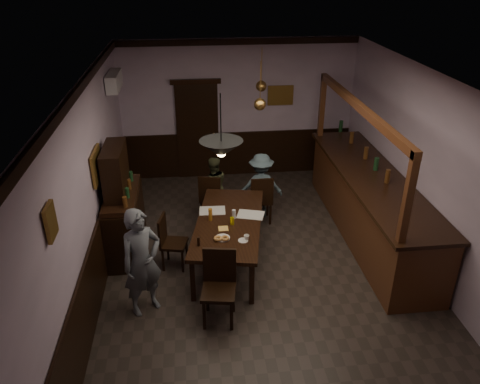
{
  "coord_description": "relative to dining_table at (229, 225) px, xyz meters",
  "views": [
    {
      "loc": [
        -1.05,
        -5.73,
        4.48
      ],
      "look_at": [
        -0.32,
        0.79,
        1.15
      ],
      "focal_mm": 35.0,
      "sensor_mm": 36.0,
      "label": 1
    }
  ],
  "objects": [
    {
      "name": "room",
      "position": [
        0.52,
        -0.59,
        0.81
      ],
      "size": [
        5.01,
        8.01,
        3.01
      ],
      "color": "#2D2621",
      "rests_on": "ground"
    },
    {
      "name": "dining_table",
      "position": [
        0.0,
        0.0,
        0.0
      ],
      "size": [
        1.39,
        2.35,
        0.75
      ],
      "rotation": [
        0.0,
        0.0,
        -0.19
      ],
      "color": "black",
      "rests_on": "ground"
    },
    {
      "name": "chair_far_left",
      "position": [
        -0.21,
        1.33,
        -0.17
      ],
      "size": [
        0.5,
        0.5,
        0.95
      ],
      "rotation": [
        0.0,
        0.0,
        2.88
      ],
      "color": "black",
      "rests_on": "ground"
    },
    {
      "name": "chair_far_right",
      "position": [
        0.69,
        1.16,
        -0.17
      ],
      "size": [
        0.41,
        0.41,
        0.95
      ],
      "rotation": [
        0.0,
        0.0,
        3.14
      ],
      "color": "black",
      "rests_on": "ground"
    },
    {
      "name": "chair_near",
      "position": [
        -0.25,
        -1.29,
        -0.12
      ],
      "size": [
        0.51,
        0.51,
        1.03
      ],
      "rotation": [
        0.0,
        0.0,
        -0.16
      ],
      "color": "black",
      "rests_on": "ground"
    },
    {
      "name": "chair_side",
      "position": [
        -0.94,
        -0.02,
        -0.2
      ],
      "size": [
        0.46,
        0.46,
        0.89
      ],
      "rotation": [
        0.0,
        0.0,
        1.36
      ],
      "color": "black",
      "rests_on": "ground"
    },
    {
      "name": "person_standing",
      "position": [
        -1.26,
        -1.03,
        0.11
      ],
      "size": [
        0.69,
        0.64,
        1.59
      ],
      "primitive_type": "imported",
      "rotation": [
        0.0,
        0.0,
        0.58
      ],
      "color": "slate",
      "rests_on": "ground"
    },
    {
      "name": "person_seated_left",
      "position": [
        -0.15,
        1.61,
        -0.1
      ],
      "size": [
        0.62,
        0.51,
        1.17
      ],
      "primitive_type": "imported",
      "rotation": [
        0.0,
        0.0,
        3.26
      ],
      "color": "#404428",
      "rests_on": "ground"
    },
    {
      "name": "person_seated_right",
      "position": [
        0.73,
        1.44,
        -0.06
      ],
      "size": [
        0.84,
        0.51,
        1.26
      ],
      "primitive_type": "imported",
      "rotation": [
        0.0,
        0.0,
        3.08
      ],
      "color": "slate",
      "rests_on": "ground"
    },
    {
      "name": "newspaper_left",
      "position": [
        -0.24,
        0.36,
        0.07
      ],
      "size": [
        0.43,
        0.32,
        0.01
      ],
      "primitive_type": "cube",
      "rotation": [
        0.0,
        0.0,
        -0.05
      ],
      "color": "silver",
      "rests_on": "dining_table"
    },
    {
      "name": "newspaper_right",
      "position": [
        0.37,
        0.15,
        0.07
      ],
      "size": [
        0.49,
        0.41,
        0.01
      ],
      "primitive_type": "cube",
      "rotation": [
        0.0,
        0.0,
        -0.29
      ],
      "color": "silver",
      "rests_on": "dining_table"
    },
    {
      "name": "napkin",
      "position": [
        -0.1,
        -0.22,
        0.07
      ],
      "size": [
        0.18,
        0.18,
        0.0
      ],
      "primitive_type": "cube",
      "rotation": [
        0.0,
        0.0,
        -0.19
      ],
      "color": "#F9C15B",
      "rests_on": "dining_table"
    },
    {
      "name": "saucer",
      "position": [
        0.16,
        -0.59,
        0.07
      ],
      "size": [
        0.15,
        0.15,
        0.01
      ],
      "primitive_type": "cylinder",
      "color": "white",
      "rests_on": "dining_table"
    },
    {
      "name": "coffee_cup",
      "position": [
        0.21,
        -0.58,
        0.11
      ],
      "size": [
        0.09,
        0.09,
        0.07
      ],
      "primitive_type": "imported",
      "rotation": [
        0.0,
        0.0,
        -0.19
      ],
      "color": "white",
      "rests_on": "saucer"
    },
    {
      "name": "pastry_plate",
      "position": [
        -0.14,
        -0.49,
        0.07
      ],
      "size": [
        0.22,
        0.22,
        0.01
      ],
      "primitive_type": "cylinder",
      "color": "white",
      "rests_on": "dining_table"
    },
    {
      "name": "pastry_ring_a",
      "position": [
        -0.21,
        -0.54,
        0.1
      ],
      "size": [
        0.13,
        0.13,
        0.04
      ],
      "primitive_type": "torus",
      "color": "#C68C47",
      "rests_on": "pastry_plate"
    },
    {
      "name": "pastry_ring_b",
      "position": [
        -0.11,
        -0.54,
        0.1
      ],
      "size": [
        0.13,
        0.13,
        0.04
      ],
      "primitive_type": "torus",
      "color": "#C68C47",
      "rests_on": "pastry_plate"
    },
    {
      "name": "soda_can",
      "position": [
        0.04,
        -0.1,
        0.12
      ],
      "size": [
        0.07,
        0.07,
        0.12
      ],
      "primitive_type": "cylinder",
      "color": "yellow",
      "rests_on": "dining_table"
    },
    {
      "name": "beer_glass",
      "position": [
        -0.28,
        0.06,
        0.16
      ],
      "size": [
        0.06,
        0.06,
        0.2
      ],
      "primitive_type": "cylinder",
      "color": "#BF721E",
      "rests_on": "dining_table"
    },
    {
      "name": "water_glass",
      "position": [
        0.09,
        0.08,
        0.14
      ],
      "size": [
        0.06,
        0.06,
        0.15
      ],
      "primitive_type": "cylinder",
      "color": "silver",
      "rests_on": "dining_table"
    },
    {
      "name": "pepper_mill",
      "position": [
        -0.49,
        -0.64,
        0.13
      ],
      "size": [
        0.04,
        0.04,
        0.14
      ],
      "primitive_type": "cylinder",
      "color": "black",
      "rests_on": "dining_table"
    },
    {
      "name": "sideboard",
      "position": [
        -1.69,
        0.5,
        0.06
      ],
      "size": [
        0.51,
        1.42,
        1.87
      ],
      "color": "black",
      "rests_on": "ground"
    },
    {
      "name": "bar_counter",
      "position": [
        2.52,
        0.57,
        -0.07
      ],
      "size": [
        1.0,
        4.32,
        2.42
      ],
      "color": "#512415",
      "rests_on": "ground"
    },
    {
      "name": "door_back",
      "position": [
        -0.38,
        3.36,
        0.36
      ],
      "size": [
        0.9,
        0.06,
        2.1
      ],
      "primitive_type": "cube",
      "color": "black",
      "rests_on": "ground"
    },
    {
      "name": "ac_unit",
      "position": [
        -1.86,
        2.31,
        1.76
      ],
      "size": [
        0.2,
        0.85,
        0.3
      ],
      "color": "white",
      "rests_on": "ground"
    },
    {
      "name": "picture_left_small",
      "position": [
        -1.94,
        -2.19,
        1.46
      ],
      "size": [
        0.04,
        0.28,
        0.36
      ],
      "color": "olive",
      "rests_on": "ground"
    },
    {
      "name": "picture_left_large",
      "position": [
        -1.94,
        0.21,
        1.01
      ],
      "size": [
        0.04,
        0.62,
        0.48
      ],
      "color": "olive",
      "rests_on": "ground"
    },
    {
      "name": "picture_back",
      "position": [
        1.42,
        3.37,
        1.11
      ],
      "size": [
        0.55,
        0.04,
        0.42
      ],
      "color": "olive",
      "rests_on": "ground"
    },
    {
      "name": "pendant_iron",
      "position": [
        -0.15,
        -0.79,
        1.6
      ],
      "size": [
        0.56,
        0.56,
        0.82
      ],
      "color": "black",
      "rests_on": "ground"
    },
    {
      "name": "pendant_brass_mid",
      "position": [
        0.62,
        1.07,
        1.61
      ],
      "size": [
        0.2,
        0.2,
        0.81
      ],
      "color": "#BF8C3F",
      "rests_on": "ground"
    },
    {
      "name": "pendant_brass_far",
      "position": [
        0.82,
        2.24,
        1.61
      ],
      "size": [
        0.2,
        0.2,
        0.81
      ],
      "color": "#BF8C3F",
      "rests_on": "ground"
    }
  ]
}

